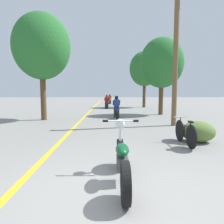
% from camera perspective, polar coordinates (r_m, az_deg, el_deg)
% --- Properties ---
extents(ground_plane, '(120.00, 120.00, 0.00)m').
position_cam_1_polar(ground_plane, '(3.55, 0.45, -22.00)').
color(ground_plane, gray).
extents(lane_stripe_center, '(0.14, 48.00, 0.01)m').
position_cam_1_polar(lane_stripe_center, '(15.67, -6.92, -0.35)').
color(lane_stripe_center, yellow).
rests_on(lane_stripe_center, ground).
extents(utility_pole, '(1.10, 0.24, 6.66)m').
position_cam_1_polar(utility_pole, '(10.40, 17.73, 15.25)').
color(utility_pole, brown).
rests_on(utility_pole, ground).
extents(roadside_tree_right_near, '(3.11, 2.80, 5.52)m').
position_cam_1_polar(roadside_tree_right_near, '(15.13, 14.03, 13.39)').
color(roadside_tree_right_near, '#513A23').
rests_on(roadside_tree_right_near, ground).
extents(roadside_tree_right_far, '(3.20, 2.88, 5.97)m').
position_cam_1_polar(roadside_tree_right_far, '(22.05, 9.28, 12.04)').
color(roadside_tree_right_far, '#513A23').
rests_on(roadside_tree_right_far, ground).
extents(roadside_tree_left, '(3.29, 2.96, 6.16)m').
position_cam_1_polar(roadside_tree_left, '(12.73, -19.47, 17.14)').
color(roadside_tree_left, '#513A23').
rests_on(roadside_tree_left, ground).
extents(roadside_bush, '(1.10, 0.88, 0.70)m').
position_cam_1_polar(roadside_bush, '(7.21, 23.44, -5.16)').
color(roadside_bush, '#5B7A38').
rests_on(roadside_bush, ground).
extents(motorcycle_foreground, '(0.73, 2.05, 1.09)m').
position_cam_1_polar(motorcycle_foreground, '(3.76, 2.88, -13.32)').
color(motorcycle_foreground, black).
rests_on(motorcycle_foreground, ground).
extents(motorcycle_rider_lead, '(0.50, 2.10, 1.42)m').
position_cam_1_polar(motorcycle_rider_lead, '(12.90, 1.29, 0.78)').
color(motorcycle_rider_lead, black).
rests_on(motorcycle_rider_lead, ground).
extents(motorcycle_rider_mid, '(0.50, 1.93, 1.36)m').
position_cam_1_polar(motorcycle_rider_mid, '(20.29, -1.54, 2.54)').
color(motorcycle_rider_mid, black).
rests_on(motorcycle_rider_mid, ground).
extents(motorcycle_rider_far, '(0.50, 2.04, 1.35)m').
position_cam_1_polar(motorcycle_rider_far, '(28.11, -0.62, 3.41)').
color(motorcycle_rider_far, black).
rests_on(motorcycle_rider_far, ground).
extents(bicycle_parked, '(0.44, 1.68, 0.84)m').
position_cam_1_polar(bicycle_parked, '(6.67, 20.13, -5.59)').
color(bicycle_parked, black).
rests_on(bicycle_parked, ground).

